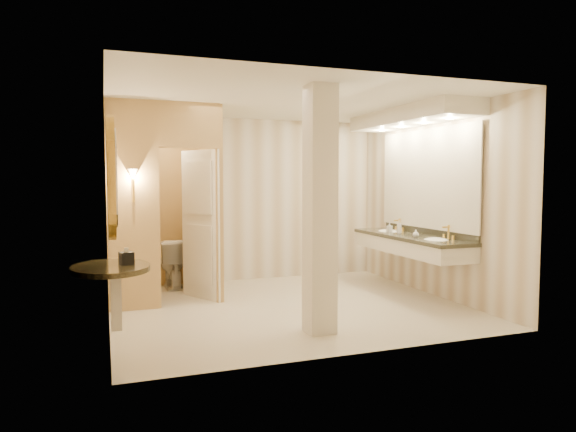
% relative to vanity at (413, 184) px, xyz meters
% --- Properties ---
extents(floor, '(4.50, 4.50, 0.00)m').
position_rel_vanity_xyz_m(floor, '(-1.98, -0.10, -1.63)').
color(floor, beige).
rests_on(floor, ground).
extents(ceiling, '(4.50, 4.50, 0.00)m').
position_rel_vanity_xyz_m(ceiling, '(-1.98, -0.10, 1.07)').
color(ceiling, silver).
rests_on(ceiling, wall_back).
extents(wall_back, '(4.50, 0.02, 2.70)m').
position_rel_vanity_xyz_m(wall_back, '(-1.98, 1.90, -0.28)').
color(wall_back, beige).
rests_on(wall_back, floor).
extents(wall_front, '(4.50, 0.02, 2.70)m').
position_rel_vanity_xyz_m(wall_front, '(-1.98, -2.10, -0.28)').
color(wall_front, beige).
rests_on(wall_front, floor).
extents(wall_left, '(0.02, 4.00, 2.70)m').
position_rel_vanity_xyz_m(wall_left, '(-4.23, -0.10, -0.28)').
color(wall_left, beige).
rests_on(wall_left, floor).
extents(wall_right, '(0.02, 4.00, 2.70)m').
position_rel_vanity_xyz_m(wall_right, '(0.27, -0.10, -0.28)').
color(wall_right, beige).
rests_on(wall_right, floor).
extents(toilet_closet, '(1.50, 1.55, 2.70)m').
position_rel_vanity_xyz_m(toilet_closet, '(-3.11, 0.87, -0.24)').
color(toilet_closet, tan).
rests_on(toilet_closet, floor).
extents(wall_sconce, '(0.14, 0.14, 0.42)m').
position_rel_vanity_xyz_m(wall_sconce, '(-3.90, 0.33, 0.10)').
color(wall_sconce, gold).
rests_on(wall_sconce, toilet_closet).
extents(vanity, '(0.75, 2.49, 2.09)m').
position_rel_vanity_xyz_m(vanity, '(0.00, 0.00, 0.00)').
color(vanity, silver).
rests_on(vanity, floor).
extents(console_shelf, '(0.90, 0.90, 1.90)m').
position_rel_vanity_xyz_m(console_shelf, '(-4.19, -1.36, -0.29)').
color(console_shelf, black).
rests_on(console_shelf, floor).
extents(pillar, '(0.30, 0.30, 2.70)m').
position_rel_vanity_xyz_m(pillar, '(-2.04, -1.31, -0.28)').
color(pillar, silver).
rests_on(pillar, floor).
extents(tissue_box, '(0.15, 0.15, 0.12)m').
position_rel_vanity_xyz_m(tissue_box, '(-4.07, -1.35, -0.69)').
color(tissue_box, black).
rests_on(tissue_box, console_shelf).
extents(toilet, '(0.46, 0.77, 0.77)m').
position_rel_vanity_xyz_m(toilet, '(-3.27, 1.65, -1.24)').
color(toilet, white).
rests_on(toilet, floor).
extents(soap_bottle_a, '(0.08, 0.08, 0.15)m').
position_rel_vanity_xyz_m(soap_bottle_a, '(-0.11, 0.45, -0.68)').
color(soap_bottle_a, beige).
rests_on(soap_bottle_a, vanity).
extents(soap_bottle_b, '(0.09, 0.09, 0.11)m').
position_rel_vanity_xyz_m(soap_bottle_b, '(-0.13, -0.29, -0.70)').
color(soap_bottle_b, silver).
rests_on(soap_bottle_b, vanity).
extents(soap_bottle_c, '(0.10, 0.10, 0.20)m').
position_rel_vanity_xyz_m(soap_bottle_c, '(-0.08, 0.22, -0.65)').
color(soap_bottle_c, '#C6B28C').
rests_on(soap_bottle_c, vanity).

